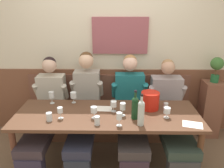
{
  "coord_description": "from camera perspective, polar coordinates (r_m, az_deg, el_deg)",
  "views": [
    {
      "loc": [
        0.09,
        -2.23,
        1.96
      ],
      "look_at": [
        0.05,
        0.45,
        0.99
      ],
      "focal_mm": 35.5,
      "sensor_mm": 36.0,
      "label": 1
    }
  ],
  "objects": [
    {
      "name": "water_tumbler_left",
      "position": [
        2.6,
        -15.87,
        -8.11
      ],
      "size": [
        0.07,
        0.07,
        0.1
      ],
      "primitive_type": "cylinder",
      "color": "silver",
      "rests_on": "dining_table"
    },
    {
      "name": "person_left_seat",
      "position": [
        3.16,
        -16.56,
        -6.06
      ],
      "size": [
        0.49,
        1.24,
        1.26
      ],
      "color": "#2C283E",
      "rests_on": "ground"
    },
    {
      "name": "tasting_sheet_right_guest",
      "position": [
        2.6,
        20.04,
        -9.79
      ],
      "size": [
        0.24,
        0.2,
        0.0
      ],
      "primitive_type": "cube",
      "rotation": [
        0.0,
        0.0,
        -0.28
      ],
      "color": "white",
      "rests_on": "dining_table"
    },
    {
      "name": "dining_table",
      "position": [
        2.72,
        -1.24,
        -9.02
      ],
      "size": [
        2.2,
        0.78,
        0.73
      ],
      "color": "brown",
      "rests_on": "ground"
    },
    {
      "name": "wine_bottle_amber_mid",
      "position": [
        2.52,
        5.93,
        -5.89
      ],
      "size": [
        0.08,
        0.08,
        0.34
      ],
      "color": "#14371C",
      "rests_on": "dining_table"
    },
    {
      "name": "wine_glass_center_rear",
      "position": [
        2.54,
        -4.69,
        -6.75
      ],
      "size": [
        0.07,
        0.07,
        0.14
      ],
      "color": "silver",
      "rests_on": "dining_table"
    },
    {
      "name": "water_tumbler_center",
      "position": [
        2.84,
        13.66,
        -5.55
      ],
      "size": [
        0.06,
        0.06,
        0.08
      ],
      "primitive_type": "cylinder",
      "color": "silver",
      "rests_on": "dining_table"
    },
    {
      "name": "person_center_right_seat",
      "position": [
        3.05,
        -6.98,
        -5.47
      ],
      "size": [
        0.47,
        1.24,
        1.33
      ],
      "color": "#262C39",
      "rests_on": "ground"
    },
    {
      "name": "wood_wainscot_panel",
      "position": [
        3.57,
        -0.72,
        -4.08
      ],
      "size": [
        6.8,
        0.03,
        1.02
      ],
      "primitive_type": "cube",
      "color": "brown",
      "rests_on": "ground"
    },
    {
      "name": "wine_bottle_green_tall",
      "position": [
        2.39,
        7.5,
        -7.17
      ],
      "size": [
        0.07,
        0.07,
        0.36
      ],
      "color": "#B4C2BD",
      "rests_on": "dining_table"
    },
    {
      "name": "ice_bucket",
      "position": [
        2.79,
        9.77,
        -4.21
      ],
      "size": [
        0.23,
        0.23,
        0.22
      ],
      "primitive_type": "cylinder",
      "color": "red",
      "rests_on": "dining_table"
    },
    {
      "name": "wine_glass_center_front",
      "position": [
        2.96,
        -9.92,
        -2.88
      ],
      "size": [
        0.08,
        0.08,
        0.15
      ],
      "color": "silver",
      "rests_on": "dining_table"
    },
    {
      "name": "potted_plant",
      "position": [
        3.52,
        25.36,
        4.12
      ],
      "size": [
        0.18,
        0.18,
        0.37
      ],
      "color": "#205F33",
      "rests_on": "corner_pedestal"
    },
    {
      "name": "wine_glass_near_bucket",
      "position": [
        3.0,
        -15.33,
        -2.78
      ],
      "size": [
        0.07,
        0.07,
        0.16
      ],
      "color": "silver",
      "rests_on": "dining_table"
    },
    {
      "name": "wine_glass_mid_right",
      "position": [
        2.37,
        1.86,
        -8.34
      ],
      "size": [
        0.06,
        0.06,
        0.16
      ],
      "color": "silver",
      "rests_on": "dining_table"
    },
    {
      "name": "wall_bench",
      "position": [
        3.49,
        -0.8,
        -8.89
      ],
      "size": [
        2.5,
        0.42,
        0.94
      ],
      "color": "brown",
      "rests_on": "ground"
    },
    {
      "name": "tasting_sheet_left_guest",
      "position": [
        2.79,
        -2.19,
        -6.36
      ],
      "size": [
        0.22,
        0.16,
        0.0
      ],
      "primitive_type": "cube",
      "rotation": [
        0.0,
        0.0,
        -0.05
      ],
      "color": "white",
      "rests_on": "dining_table"
    },
    {
      "name": "room_wall_back",
      "position": [
        3.37,
        -0.73,
        10.34
      ],
      "size": [
        6.8,
        0.12,
        2.8
      ],
      "color": "beige",
      "rests_on": "ground"
    },
    {
      "name": "person_center_left_seat",
      "position": [
        3.11,
        14.77,
        -6.79
      ],
      "size": [
        0.54,
        1.24,
        1.23
      ],
      "color": "#353638",
      "rests_on": "ground"
    },
    {
      "name": "corner_pedestal",
      "position": [
        3.74,
        23.83,
        -5.9
      ],
      "size": [
        0.28,
        0.28,
        0.88
      ],
      "primitive_type": "cube",
      "color": "brown",
      "rests_on": "ground"
    },
    {
      "name": "water_tumbler_right",
      "position": [
        2.43,
        -3.85,
        -9.36
      ],
      "size": [
        0.06,
        0.06,
        0.1
      ],
      "primitive_type": "cylinder",
      "color": "silver",
      "rests_on": "dining_table"
    },
    {
      "name": "wine_glass_mid_left",
      "position": [
        2.68,
        0.42,
        -5.27
      ],
      "size": [
        0.08,
        0.08,
        0.14
      ],
      "color": "silver",
      "rests_on": "dining_table"
    },
    {
      "name": "wine_glass_right_end",
      "position": [
        2.59,
        -13.22,
        -6.71
      ],
      "size": [
        0.06,
        0.06,
        0.14
      ],
      "color": "silver",
      "rests_on": "dining_table"
    },
    {
      "name": "person_right_seat",
      "position": [
        3.02,
        4.8,
        -6.45
      ],
      "size": [
        0.52,
        1.23,
        1.29
      ],
      "color": "#342632",
      "rests_on": "ground"
    },
    {
      "name": "wine_glass_by_bottle",
      "position": [
        2.58,
        2.79,
        -5.86
      ],
      "size": [
        0.07,
        0.07,
        0.16
      ],
      "color": "silver",
      "rests_on": "dining_table"
    },
    {
      "name": "wine_glass_left_end",
      "position": [
        2.62,
        13.98,
        -6.67
      ],
      "size": [
        0.08,
        0.08,
        0.13
      ],
      "color": "silver",
      "rests_on": "dining_table"
    }
  ]
}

